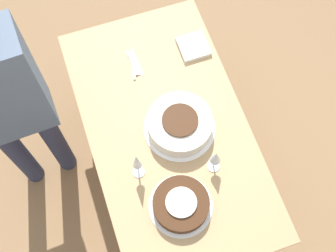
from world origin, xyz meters
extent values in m
plane|color=#8E6B47|center=(0.00, 0.00, 0.00)|extent=(12.00, 12.00, 0.00)
cube|color=tan|center=(0.00, 0.00, 0.71)|extent=(1.47, 0.81, 0.03)
cylinder|color=#8E724D|center=(-0.66, -0.33, 0.35)|extent=(0.07, 0.07, 0.70)
cylinder|color=#8E724D|center=(-0.66, 0.33, 0.35)|extent=(0.07, 0.07, 0.70)
cylinder|color=#8E724D|center=(0.66, 0.33, 0.35)|extent=(0.07, 0.07, 0.70)
cylinder|color=white|center=(0.01, 0.06, 0.73)|extent=(0.37, 0.37, 0.01)
cylinder|color=silver|center=(0.01, 0.06, 0.78)|extent=(0.33, 0.33, 0.09)
cylinder|color=#422614|center=(0.01, 0.06, 0.83)|extent=(0.18, 0.18, 0.01)
cylinder|color=white|center=(0.39, -0.07, 0.73)|extent=(0.31, 0.31, 0.01)
cylinder|color=#422614|center=(0.39, -0.07, 0.77)|extent=(0.27, 0.27, 0.06)
cylinder|color=silver|center=(0.39, -0.07, 0.80)|extent=(0.15, 0.15, 0.01)
cylinder|color=silver|center=(0.17, -0.21, 0.73)|extent=(0.06, 0.06, 0.00)
cylinder|color=silver|center=(0.17, -0.21, 0.79)|extent=(0.01, 0.01, 0.11)
cone|color=silver|center=(0.17, -0.21, 0.90)|extent=(0.04, 0.04, 0.12)
cylinder|color=silver|center=(0.26, 0.15, 0.73)|extent=(0.06, 0.06, 0.00)
cylinder|color=silver|center=(0.26, 0.15, 0.78)|extent=(0.01, 0.01, 0.09)
cone|color=silver|center=(0.26, 0.15, 0.87)|extent=(0.05, 0.05, 0.09)
cube|color=silver|center=(-0.43, -0.03, 0.73)|extent=(0.17, 0.02, 0.00)
cube|color=silver|center=(-0.44, -0.05, 0.73)|extent=(0.17, 0.03, 0.00)
cube|color=silver|center=(-0.41, -0.06, 0.74)|extent=(0.17, 0.04, 0.00)
cube|color=silver|center=(-0.44, -0.04, 0.74)|extent=(0.17, 0.04, 0.00)
cube|color=silver|center=(-0.42, 0.29, 0.74)|extent=(0.16, 0.16, 0.03)
cylinder|color=#2D334C|center=(-0.27, -0.82, 0.40)|extent=(0.11, 0.11, 0.79)
cylinder|color=#2D334C|center=(-0.28, -0.60, 0.40)|extent=(0.11, 0.11, 0.79)
camera|label=1|loc=(0.87, -0.29, 2.94)|focal=50.00mm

